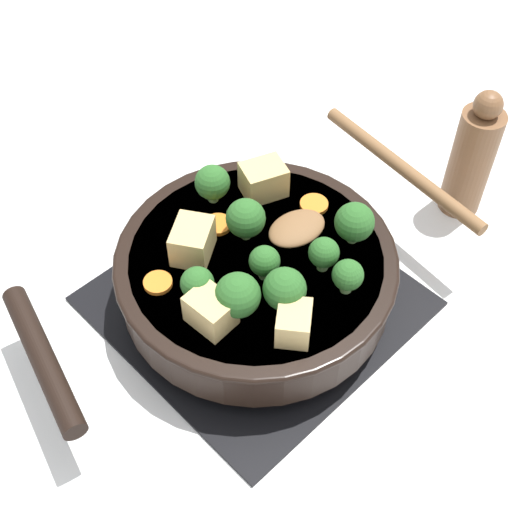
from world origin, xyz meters
name	(u,v)px	position (x,y,z in m)	size (l,w,h in m)	color
ground_plane	(256,302)	(0.00, 0.00, 0.00)	(2.40, 2.40, 0.00)	white
front_burner_grate	(256,296)	(0.00, 0.00, 0.01)	(0.31, 0.31, 0.03)	black
skillet_pan	(254,271)	(0.00, 0.00, 0.06)	(0.42, 0.31, 0.06)	black
wooden_spoon	(360,192)	(0.15, -0.02, 0.09)	(0.22, 0.25, 0.02)	brown
tofu_cube_center_large	(211,311)	(-0.09, -0.03, 0.10)	(0.04, 0.04, 0.04)	#DBB770
tofu_cube_near_handle	(264,180)	(0.07, 0.06, 0.10)	(0.05, 0.04, 0.04)	#DBB770
tofu_cube_east_chunk	(294,323)	(-0.04, -0.09, 0.10)	(0.04, 0.03, 0.03)	#DBB770
tofu_cube_west_chunk	(192,241)	(-0.04, 0.05, 0.10)	(0.05, 0.04, 0.04)	#DBB770
broccoli_floret_near_spoon	(354,222)	(0.09, -0.06, 0.11)	(0.04, 0.04, 0.05)	#709956
broccoli_floret_center_top	(212,183)	(0.02, 0.09, 0.11)	(0.04, 0.04, 0.05)	#709956
broccoli_floret_east_rim	(264,262)	(-0.01, -0.03, 0.11)	(0.03, 0.03, 0.04)	#709956
broccoli_floret_west_rim	(324,253)	(0.04, -0.06, 0.11)	(0.03, 0.03, 0.04)	#709956
broccoli_floret_north_edge	(246,219)	(0.01, 0.03, 0.11)	(0.04, 0.04, 0.05)	#709956
broccoli_floret_south_cluster	(198,284)	(-0.08, 0.00, 0.11)	(0.03, 0.03, 0.04)	#709956
broccoli_floret_mid_floret	(348,276)	(0.03, -0.10, 0.11)	(0.03, 0.03, 0.04)	#709956
broccoli_floret_small_inner	(285,289)	(-0.03, -0.07, 0.11)	(0.04, 0.04, 0.05)	#709956
broccoli_floret_tall_stem	(238,295)	(-0.06, -0.04, 0.11)	(0.05, 0.05, 0.05)	#709956
carrot_slice_orange_thin	(215,226)	(0.00, 0.06, 0.08)	(0.03, 0.03, 0.01)	orange
carrot_slice_near_center	(314,205)	(0.10, 0.01, 0.08)	(0.03, 0.03, 0.01)	orange
carrot_slice_edge_slice	(158,283)	(-0.10, 0.04, 0.08)	(0.03, 0.03, 0.01)	orange
pepper_mill	(472,158)	(0.30, -0.07, 0.08)	(0.05, 0.05, 0.18)	brown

